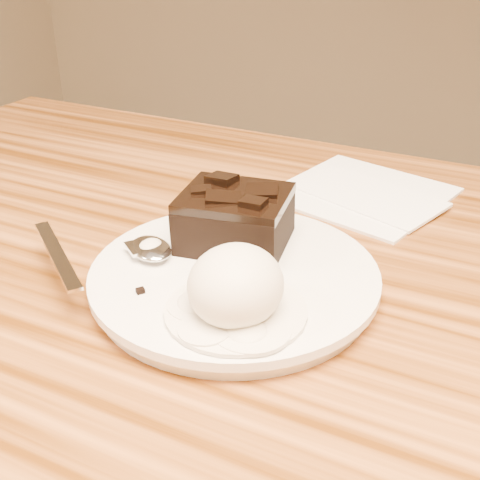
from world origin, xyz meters
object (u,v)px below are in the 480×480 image
at_px(ice_cream_scoop, 236,285).
at_px(spoon, 151,250).
at_px(plate, 234,280).
at_px(napkin, 362,192).
at_px(brownie, 235,222).

xyz_separation_m(ice_cream_scoop, spoon, (-0.10, 0.04, -0.02)).
bearing_deg(spoon, ice_cream_scoop, -76.85).
xyz_separation_m(plate, napkin, (0.04, 0.22, -0.01)).
height_order(plate, spoon, spoon).
xyz_separation_m(plate, spoon, (-0.07, -0.01, 0.01)).
distance_m(brownie, spoon, 0.07).
bearing_deg(plate, spoon, -171.49).
bearing_deg(napkin, ice_cream_scoop, -92.18).
xyz_separation_m(brownie, spoon, (-0.05, -0.05, -0.01)).
bearing_deg(napkin, plate, -99.63).
bearing_deg(ice_cream_scoop, brownie, 116.97).
bearing_deg(napkin, brownie, -107.09).
bearing_deg(ice_cream_scoop, napkin, 87.82).
bearing_deg(brownie, spoon, -136.08).
bearing_deg(plate, brownie, 115.98).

